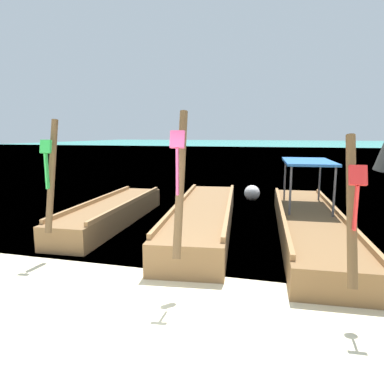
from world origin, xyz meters
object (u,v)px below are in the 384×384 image
longtail_boat_green_ribbon (112,213)px  longtail_boat_pink_ribbon (204,217)px  longtail_boat_red_ribbon (309,222)px  mooring_buoy_near (252,193)px

longtail_boat_green_ribbon → longtail_boat_pink_ribbon: longtail_boat_pink_ribbon is taller
longtail_boat_red_ribbon → longtail_boat_pink_ribbon: bearing=-176.7°
longtail_boat_pink_ribbon → longtail_boat_red_ribbon: longtail_boat_pink_ribbon is taller
longtail_boat_pink_ribbon → longtail_boat_green_ribbon: bearing=-178.4°
longtail_boat_green_ribbon → longtail_boat_pink_ribbon: 2.46m
longtail_boat_green_ribbon → mooring_buoy_near: longtail_boat_green_ribbon is taller
longtail_boat_pink_ribbon → longtail_boat_red_ribbon: 2.49m
mooring_buoy_near → longtail_boat_red_ribbon: bearing=-66.8°
longtail_boat_pink_ribbon → mooring_buoy_near: size_ratio=12.76×
longtail_boat_green_ribbon → longtail_boat_red_ribbon: 4.94m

